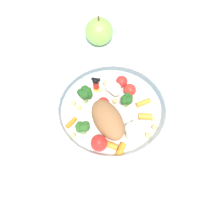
% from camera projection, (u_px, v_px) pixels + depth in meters
% --- Properties ---
extents(ground_plane, '(2.40, 2.40, 0.00)m').
position_uv_depth(ground_plane, '(110.00, 113.00, 0.65)').
color(ground_plane, silver).
extents(food_container, '(0.23, 0.23, 0.06)m').
position_uv_depth(food_container, '(113.00, 113.00, 0.62)').
color(food_container, white).
rests_on(food_container, ground_plane).
extents(loose_apple, '(0.06, 0.06, 0.08)m').
position_uv_depth(loose_apple, '(99.00, 31.00, 0.73)').
color(loose_apple, '#8CB74C').
rests_on(loose_apple, ground_plane).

